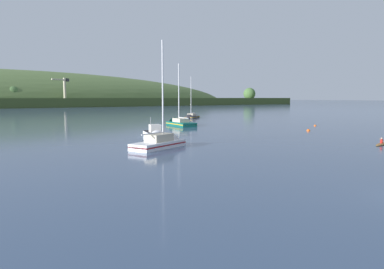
{
  "coord_description": "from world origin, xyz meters",
  "views": [
    {
      "loc": [
        -22.2,
        -10.02,
        5.88
      ],
      "look_at": [
        2.28,
        30.63,
        1.03
      ],
      "focal_mm": 33.9,
      "sensor_mm": 36.0,
      "label": 1
    }
  ],
  "objects_px": {
    "dockside_crane": "(65,93)",
    "mooring_buoy_midchannel": "(308,131)",
    "sailboat_outer_reach": "(179,124)",
    "sailboat_far_left": "(191,118)",
    "canoe_with_paddler": "(381,144)",
    "mooring_buoy_foreground": "(315,126)",
    "sailboat_midwater_white": "(163,145)",
    "fishing_boat_moored": "(154,134)"
  },
  "relations": [
    {
      "from": "mooring_buoy_midchannel",
      "to": "sailboat_far_left",
      "type": "bearing_deg",
      "value": 87.24
    },
    {
      "from": "dockside_crane",
      "to": "fishing_boat_moored",
      "type": "relative_size",
      "value": 3.01
    },
    {
      "from": "fishing_boat_moored",
      "to": "canoe_with_paddler",
      "type": "relative_size",
      "value": 1.55
    },
    {
      "from": "sailboat_midwater_white",
      "to": "sailboat_far_left",
      "type": "distance_m",
      "value": 60.37
    },
    {
      "from": "fishing_boat_moored",
      "to": "mooring_buoy_foreground",
      "type": "distance_m",
      "value": 37.91
    },
    {
      "from": "sailboat_midwater_white",
      "to": "sailboat_outer_reach",
      "type": "distance_m",
      "value": 33.44
    },
    {
      "from": "sailboat_outer_reach",
      "to": "fishing_boat_moored",
      "type": "height_order",
      "value": "sailboat_outer_reach"
    },
    {
      "from": "sailboat_outer_reach",
      "to": "canoe_with_paddler",
      "type": "bearing_deg",
      "value": -168.47
    },
    {
      "from": "dockside_crane",
      "to": "canoe_with_paddler",
      "type": "distance_m",
      "value": 207.43
    },
    {
      "from": "canoe_with_paddler",
      "to": "dockside_crane",
      "type": "bearing_deg",
      "value": -108.41
    },
    {
      "from": "sailboat_far_left",
      "to": "canoe_with_paddler",
      "type": "distance_m",
      "value": 62.93
    },
    {
      "from": "mooring_buoy_foreground",
      "to": "fishing_boat_moored",
      "type": "bearing_deg",
      "value": -176.77
    },
    {
      "from": "sailboat_midwater_white",
      "to": "sailboat_far_left",
      "type": "xyz_separation_m",
      "value": [
        33.75,
        50.05,
        -0.12
      ]
    },
    {
      "from": "sailboat_far_left",
      "to": "dockside_crane",
      "type": "bearing_deg",
      "value": -129.04
    },
    {
      "from": "canoe_with_paddler",
      "to": "mooring_buoy_foreground",
      "type": "distance_m",
      "value": 30.35
    },
    {
      "from": "fishing_boat_moored",
      "to": "mooring_buoy_midchannel",
      "type": "height_order",
      "value": "fishing_boat_moored"
    },
    {
      "from": "mooring_buoy_foreground",
      "to": "sailboat_outer_reach",
      "type": "bearing_deg",
      "value": 146.85
    },
    {
      "from": "canoe_with_paddler",
      "to": "mooring_buoy_foreground",
      "type": "height_order",
      "value": "canoe_with_paddler"
    },
    {
      "from": "sailboat_far_left",
      "to": "sailboat_outer_reach",
      "type": "distance_m",
      "value": 26.97
    },
    {
      "from": "mooring_buoy_midchannel",
      "to": "sailboat_outer_reach",
      "type": "bearing_deg",
      "value": 121.63
    },
    {
      "from": "mooring_buoy_foreground",
      "to": "mooring_buoy_midchannel",
      "type": "xyz_separation_m",
      "value": [
        -9.98,
        -6.96,
        -0.0
      ]
    },
    {
      "from": "dockside_crane",
      "to": "mooring_buoy_foreground",
      "type": "height_order",
      "value": "dockside_crane"
    },
    {
      "from": "sailboat_outer_reach",
      "to": "canoe_with_paddler",
      "type": "height_order",
      "value": "sailboat_outer_reach"
    },
    {
      "from": "sailboat_far_left",
      "to": "mooring_buoy_midchannel",
      "type": "relative_size",
      "value": 18.52
    },
    {
      "from": "sailboat_far_left",
      "to": "fishing_boat_moored",
      "type": "relative_size",
      "value": 2.17
    },
    {
      "from": "sailboat_outer_reach",
      "to": "mooring_buoy_foreground",
      "type": "bearing_deg",
      "value": -120.8
    },
    {
      "from": "dockside_crane",
      "to": "sailboat_far_left",
      "type": "bearing_deg",
      "value": 59.05
    },
    {
      "from": "dockside_crane",
      "to": "sailboat_outer_reach",
      "type": "height_order",
      "value": "dockside_crane"
    },
    {
      "from": "dockside_crane",
      "to": "mooring_buoy_midchannel",
      "type": "xyz_separation_m",
      "value": [
        2.21,
        -189.22,
        -8.62
      ]
    },
    {
      "from": "sailboat_midwater_white",
      "to": "sailboat_far_left",
      "type": "relative_size",
      "value": 1.05
    },
    {
      "from": "sailboat_midwater_white",
      "to": "sailboat_far_left",
      "type": "height_order",
      "value": "sailboat_midwater_white"
    },
    {
      "from": "sailboat_outer_reach",
      "to": "canoe_with_paddler",
      "type": "xyz_separation_m",
      "value": [
        6.55,
        -40.51,
        -0.2
      ]
    },
    {
      "from": "sailboat_outer_reach",
      "to": "fishing_boat_moored",
      "type": "bearing_deg",
      "value": 144.08
    },
    {
      "from": "sailboat_far_left",
      "to": "canoe_with_paddler",
      "type": "relative_size",
      "value": 3.36
    },
    {
      "from": "sailboat_midwater_white",
      "to": "canoe_with_paddler",
      "type": "distance_m",
      "value": 27.17
    },
    {
      "from": "canoe_with_paddler",
      "to": "mooring_buoy_foreground",
      "type": "relative_size",
      "value": 6.39
    },
    {
      "from": "sailboat_far_left",
      "to": "canoe_with_paddler",
      "type": "height_order",
      "value": "sailboat_far_left"
    },
    {
      "from": "fishing_boat_moored",
      "to": "mooring_buoy_midchannel",
      "type": "distance_m",
      "value": 28.28
    },
    {
      "from": "sailboat_far_left",
      "to": "sailboat_outer_reach",
      "type": "height_order",
      "value": "sailboat_outer_reach"
    },
    {
      "from": "sailboat_midwater_white",
      "to": "fishing_boat_moored",
      "type": "height_order",
      "value": "sailboat_midwater_white"
    },
    {
      "from": "mooring_buoy_foreground",
      "to": "mooring_buoy_midchannel",
      "type": "distance_m",
      "value": 12.17
    },
    {
      "from": "sailboat_far_left",
      "to": "sailboat_outer_reach",
      "type": "xyz_separation_m",
      "value": [
        -16.01,
        -21.7,
        0.11
      ]
    }
  ]
}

